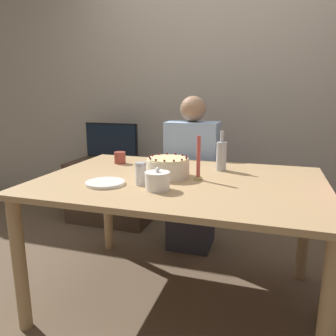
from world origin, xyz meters
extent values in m
plane|color=brown|center=(0.00, 0.00, 0.00)|extent=(12.00, 12.00, 0.00)
cube|color=#ADA393|center=(0.00, 1.40, 1.30)|extent=(8.00, 0.05, 2.60)
cube|color=tan|center=(0.00, 0.00, 0.75)|extent=(1.57, 1.09, 0.03)
cylinder|color=tan|center=(-0.73, -0.48, 0.37)|extent=(0.07, 0.07, 0.73)
cylinder|color=tan|center=(0.73, -0.48, 0.37)|extent=(0.07, 0.07, 0.73)
cylinder|color=tan|center=(-0.73, 0.48, 0.37)|extent=(0.07, 0.07, 0.73)
cylinder|color=tan|center=(0.73, 0.48, 0.37)|extent=(0.07, 0.07, 0.73)
cylinder|color=#EFE5CC|center=(-0.08, 0.03, 0.81)|extent=(0.24, 0.24, 0.10)
cylinder|color=beige|center=(-0.08, 0.03, 0.87)|extent=(0.23, 0.23, 0.01)
sphere|color=maroon|center=(0.03, 0.03, 0.88)|extent=(0.01, 0.01, 0.01)
sphere|color=maroon|center=(0.01, 0.08, 0.88)|extent=(0.01, 0.01, 0.01)
sphere|color=maroon|center=(-0.02, 0.12, 0.88)|extent=(0.01, 0.01, 0.01)
sphere|color=maroon|center=(-0.07, 0.14, 0.88)|extent=(0.01, 0.01, 0.01)
sphere|color=maroon|center=(-0.12, 0.13, 0.88)|extent=(0.01, 0.01, 0.01)
sphere|color=maroon|center=(-0.16, 0.10, 0.88)|extent=(0.01, 0.01, 0.01)
sphere|color=maroon|center=(-0.19, 0.06, 0.88)|extent=(0.01, 0.01, 0.01)
sphere|color=maroon|center=(-0.19, 0.01, 0.88)|extent=(0.01, 0.01, 0.01)
sphere|color=maroon|center=(-0.16, -0.04, 0.88)|extent=(0.01, 0.01, 0.01)
sphere|color=maroon|center=(-0.12, -0.07, 0.88)|extent=(0.01, 0.01, 0.01)
sphere|color=maroon|center=(-0.07, -0.07, 0.88)|extent=(0.01, 0.01, 0.01)
sphere|color=maroon|center=(-0.02, -0.06, 0.88)|extent=(0.01, 0.01, 0.01)
sphere|color=maroon|center=(0.01, -0.02, 0.88)|extent=(0.01, 0.01, 0.01)
cylinder|color=white|center=(-0.05, -0.23, 0.80)|extent=(0.12, 0.12, 0.08)
cylinder|color=white|center=(-0.05, -0.23, 0.85)|extent=(0.13, 0.13, 0.01)
sphere|color=white|center=(-0.05, -0.23, 0.87)|extent=(0.02, 0.02, 0.02)
cylinder|color=white|center=(-0.17, -0.18, 0.81)|extent=(0.06, 0.06, 0.10)
cylinder|color=silver|center=(-0.17, -0.18, 0.87)|extent=(0.06, 0.06, 0.02)
cylinder|color=white|center=(-0.35, -0.23, 0.77)|extent=(0.21, 0.21, 0.01)
cylinder|color=white|center=(-0.35, -0.23, 0.78)|extent=(0.21, 0.21, 0.01)
cylinder|color=tan|center=(0.10, 0.01, 0.77)|extent=(0.05, 0.05, 0.02)
cylinder|color=#CC4C47|center=(0.10, 0.01, 0.90)|extent=(0.02, 0.02, 0.23)
cylinder|color=#B2B7BC|center=(0.19, 0.28, 0.85)|extent=(0.06, 0.06, 0.18)
cylinder|color=#B2B7BC|center=(0.19, 0.28, 0.98)|extent=(0.02, 0.02, 0.07)
cylinder|color=#993D33|center=(-0.51, 0.28, 0.80)|extent=(0.08, 0.08, 0.08)
cube|color=#2D2D38|center=(-0.11, 0.74, 0.23)|extent=(0.34, 0.34, 0.45)
cube|color=#99B7E0|center=(-0.11, 0.74, 0.73)|extent=(0.40, 0.24, 0.57)
sphere|color=#9E7556|center=(-0.11, 0.74, 1.12)|extent=(0.19, 0.19, 0.19)
cube|color=#4C3828|center=(-0.98, 1.08, 0.29)|extent=(0.78, 0.54, 0.59)
cylinder|color=black|center=(-0.98, 1.08, 0.61)|extent=(0.10, 0.10, 0.05)
cube|color=black|center=(-0.98, 1.09, 0.79)|extent=(0.53, 0.02, 0.33)
cube|color=black|center=(-0.98, 1.08, 0.79)|extent=(0.51, 0.03, 0.31)
camera|label=1|loc=(0.47, -1.72, 1.24)|focal=35.00mm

